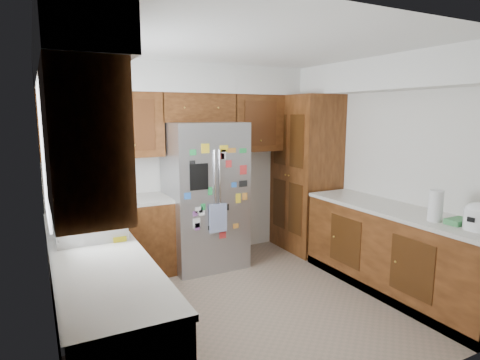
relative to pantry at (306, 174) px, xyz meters
name	(u,v)px	position (x,y,z in m)	size (l,w,h in m)	color
floor	(251,303)	(-1.50, -1.15, -1.07)	(3.60, 3.60, 0.00)	gray
room_shell	(225,122)	(-1.61, -0.79, 0.75)	(3.64, 3.24, 2.52)	silver
left_counter_run	(110,289)	(-2.86, -1.12, -0.65)	(1.36, 3.20, 0.92)	#3E1F0C
right_counter_run	(396,254)	(0.00, -1.62, -0.65)	(0.63, 2.25, 0.92)	#3E1F0C
pantry	(306,174)	(0.00, 0.00, 0.00)	(0.60, 0.90, 2.15)	#3E1F0C
fridge	(205,195)	(-1.50, 0.05, -0.17)	(0.90, 0.79, 1.80)	#9B9CA0
bridge_cabinet	(197,108)	(-1.50, 0.28, 0.90)	(0.96, 0.34, 0.35)	#3E1F0C
fridge_top_items	(194,83)	(-1.54, 0.26, 1.20)	(0.55, 0.37, 0.26)	blue
sink_assembly	(88,225)	(-3.00, -1.05, -0.09)	(0.52, 0.72, 0.37)	silver
left_counter_clutter	(82,201)	(-2.97, -0.34, -0.02)	(0.39, 0.84, 0.38)	black
paper_towel	(436,206)	(-0.10, -2.12, -0.01)	(0.13, 0.13, 0.29)	white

